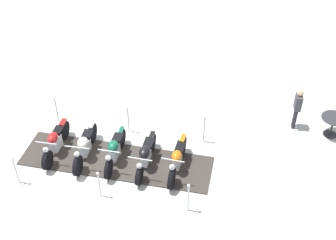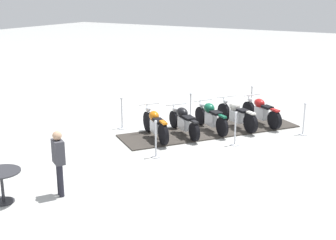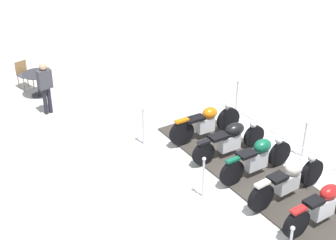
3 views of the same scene
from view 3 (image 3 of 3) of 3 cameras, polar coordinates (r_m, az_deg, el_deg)
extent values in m
plane|color=silver|center=(12.53, 9.79, -6.21)|extent=(80.00, 80.00, 0.00)
cube|color=#38332D|center=(12.51, 9.79, -6.13)|extent=(5.06, 6.13, 0.04)
cylinder|color=black|center=(10.72, 14.26, -11.26)|extent=(0.61, 0.47, 0.65)
cube|color=silver|center=(11.16, 17.02, -9.41)|extent=(0.58, 0.50, 0.43)
ellipsoid|color=#AD1919|center=(11.05, 17.72, -7.73)|extent=(0.58, 0.53, 0.31)
cube|color=black|center=(10.77, 16.10, -8.83)|extent=(0.49, 0.46, 0.08)
cube|color=#AD1919|center=(10.50, 14.49, -9.78)|extent=(0.39, 0.33, 0.06)
cylinder|color=black|center=(12.26, 15.86, -5.71)|extent=(0.64, 0.47, 0.67)
cylinder|color=black|center=(11.22, 10.41, -8.60)|extent=(0.64, 0.47, 0.67)
cube|color=silver|center=(11.70, 13.29, -6.91)|extent=(0.62, 0.51, 0.40)
ellipsoid|color=silver|center=(11.60, 13.98, -5.27)|extent=(0.55, 0.52, 0.34)
cube|color=black|center=(11.31, 12.25, -6.35)|extent=(0.52, 0.48, 0.08)
cube|color=silver|center=(11.00, 10.58, -7.08)|extent=(0.39, 0.33, 0.06)
cylinder|color=silver|center=(12.04, 15.76, -4.74)|extent=(0.32, 0.24, 0.57)
cylinder|color=silver|center=(11.80, 15.70, -3.48)|extent=(0.46, 0.69, 0.04)
sphere|color=silver|center=(11.97, 15.89, -4.14)|extent=(0.18, 0.18, 0.18)
cylinder|color=black|center=(12.78, 12.45, -3.74)|extent=(0.60, 0.46, 0.66)
cylinder|color=black|center=(11.89, 7.21, -5.93)|extent=(0.60, 0.46, 0.66)
cube|color=silver|center=(12.28, 9.96, -4.53)|extent=(0.57, 0.48, 0.44)
ellipsoid|color=#0F5138|center=(12.17, 10.59, -2.90)|extent=(0.58, 0.55, 0.34)
cube|color=black|center=(11.91, 8.83, -3.80)|extent=(0.53, 0.50, 0.08)
cube|color=#0F5138|center=(11.69, 7.32, -4.49)|extent=(0.37, 0.31, 0.06)
cylinder|color=silver|center=(12.57, 12.28, -2.79)|extent=(0.31, 0.25, 0.55)
cylinder|color=silver|center=(12.34, 12.14, -1.58)|extent=(0.43, 0.59, 0.04)
sphere|color=silver|center=(12.51, 12.38, -2.24)|extent=(0.18, 0.18, 0.18)
cylinder|color=black|center=(13.43, 9.65, -1.81)|extent=(0.56, 0.46, 0.61)
cylinder|color=black|center=(12.56, 4.01, -3.80)|extent=(0.56, 0.46, 0.61)
cube|color=silver|center=(12.95, 6.94, -2.54)|extent=(0.59, 0.51, 0.40)
ellipsoid|color=black|center=(12.85, 7.53, -1.06)|extent=(0.64, 0.59, 0.34)
cube|color=black|center=(12.60, 5.69, -1.87)|extent=(0.57, 0.53, 0.08)
cube|color=black|center=(12.38, 4.07, -2.50)|extent=(0.36, 0.32, 0.06)
cylinder|color=silver|center=(13.26, 9.47, -0.95)|extent=(0.29, 0.24, 0.51)
cylinder|color=silver|center=(13.06, 9.30, 0.16)|extent=(0.49, 0.65, 0.04)
sphere|color=silver|center=(13.21, 9.57, -0.49)|extent=(0.18, 0.18, 0.18)
cylinder|color=black|center=(14.04, 6.79, 0.06)|extent=(0.62, 0.52, 0.70)
cylinder|color=black|center=(13.30, 1.55, -1.49)|extent=(0.62, 0.52, 0.70)
cube|color=silver|center=(13.63, 4.25, -0.55)|extent=(0.51, 0.46, 0.40)
ellipsoid|color=#D16B0F|center=(13.53, 4.73, 0.80)|extent=(0.53, 0.51, 0.31)
cube|color=black|center=(13.32, 3.00, 0.14)|extent=(0.60, 0.56, 0.08)
cube|color=#D16B0F|center=(13.11, 1.57, -0.07)|extent=(0.39, 0.35, 0.06)
cylinder|color=silver|center=(13.86, 6.63, 1.06)|extent=(0.26, 0.22, 0.60)
cylinder|color=silver|center=(13.66, 6.47, 2.31)|extent=(0.47, 0.58, 0.04)
sphere|color=silver|center=(13.80, 6.76, 1.66)|extent=(0.18, 0.18, 0.18)
cylinder|color=silver|center=(13.48, 14.84, -3.98)|extent=(0.33, 0.33, 0.03)
cylinder|color=silver|center=(13.23, 15.10, -2.22)|extent=(0.05, 0.05, 0.95)
sphere|color=silver|center=(12.98, 15.38, -0.30)|extent=(0.09, 0.09, 0.09)
sphere|color=silver|center=(9.50, 13.87, -11.76)|extent=(0.09, 0.09, 0.09)
cylinder|color=silver|center=(15.13, 7.61, 0.63)|extent=(0.33, 0.33, 0.03)
cylinder|color=silver|center=(14.88, 7.74, 2.42)|extent=(0.05, 0.05, 1.03)
sphere|color=silver|center=(14.65, 7.88, 4.34)|extent=(0.09, 0.09, 0.09)
cylinder|color=silver|center=(11.69, 3.92, -8.61)|extent=(0.31, 0.31, 0.03)
cylinder|color=silver|center=(11.39, 4.00, -6.60)|extent=(0.05, 0.05, 0.98)
sphere|color=silver|center=(11.09, 4.09, -4.39)|extent=(0.09, 0.09, 0.09)
cylinder|color=silver|center=(13.55, -2.75, -2.73)|extent=(0.30, 0.30, 0.03)
cylinder|color=silver|center=(13.29, -2.81, -0.81)|extent=(0.05, 0.05, 1.02)
sphere|color=silver|center=(13.03, -2.86, 1.27)|extent=(0.09, 0.09, 0.09)
cylinder|color=#2D2D33|center=(16.66, -14.26, 2.73)|extent=(0.49, 0.49, 0.02)
cylinder|color=#2D2D33|center=(16.50, -14.42, 3.89)|extent=(0.07, 0.07, 0.72)
cylinder|color=#2D2D33|center=(16.35, -14.58, 5.07)|extent=(0.89, 0.89, 0.03)
cylinder|color=olive|center=(17.10, -14.94, 4.17)|extent=(0.03, 0.03, 0.46)
cylinder|color=olive|center=(16.95, -15.90, 3.80)|extent=(0.03, 0.03, 0.46)
cylinder|color=olive|center=(17.37, -15.54, 4.48)|extent=(0.03, 0.03, 0.46)
cylinder|color=olive|center=(17.23, -16.49, 4.13)|extent=(0.03, 0.03, 0.46)
cube|color=#3F3F47|center=(17.06, -15.83, 4.92)|extent=(0.52, 0.52, 0.04)
cube|color=olive|center=(17.13, -16.25, 5.76)|extent=(0.38, 0.18, 0.40)
cylinder|color=#23232D|center=(15.35, -13.20, 2.21)|extent=(0.12, 0.12, 0.82)
cylinder|color=#23232D|center=(15.31, -13.67, 2.06)|extent=(0.12, 0.12, 0.82)
cube|color=#3F3F47|center=(15.04, -13.74, 4.50)|extent=(0.46, 0.40, 0.57)
sphere|color=tan|center=(14.88, -13.91, 5.88)|extent=(0.22, 0.22, 0.22)
camera|label=1|loc=(20.79, 29.79, 34.69)|focal=47.29mm
camera|label=2|loc=(16.27, -54.80, 8.57)|focal=49.18mm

